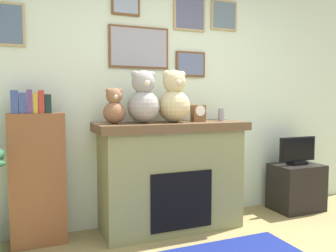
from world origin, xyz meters
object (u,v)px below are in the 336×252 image
object	(u,v)px
television	(297,152)
fireplace	(171,175)
tv_stand	(296,187)
candle_jar	(221,115)
teddy_bear_cream	(144,99)
mantel_clock	(198,113)
bookshelf	(37,174)
teddy_bear_tan	(174,99)
teddy_bear_grey	(114,108)

from	to	relation	value
television	fireplace	bearing A→B (deg)	178.75
tv_stand	television	size ratio (longest dim) A/B	1.13
candle_jar	teddy_bear_cream	xyz separation A→B (m)	(-0.84, -0.00, 0.16)
television	mantel_clock	distance (m)	1.37
bookshelf	mantel_clock	xyz separation A→B (m)	(1.53, -0.09, 0.51)
tv_stand	television	distance (m)	0.42
fireplace	teddy_bear_cream	distance (m)	0.80
television	teddy_bear_cream	distance (m)	1.96
bookshelf	tv_stand	size ratio (longest dim) A/B	2.44
mantel_clock	teddy_bear_cream	xyz separation A→B (m)	(-0.58, 0.00, 0.14)
candle_jar	teddy_bear_tan	world-z (taller)	teddy_bear_tan
teddy_bear_tan	candle_jar	bearing A→B (deg)	0.07
tv_stand	television	xyz separation A→B (m)	(0.00, -0.00, 0.42)
bookshelf	candle_jar	xyz separation A→B (m)	(1.79, -0.08, 0.49)
bookshelf	teddy_bear_tan	xyz separation A→B (m)	(1.26, -0.09, 0.66)
mantel_clock	teddy_bear_grey	size ratio (longest dim) A/B	0.51
teddy_bear_tan	bookshelf	bearing A→B (deg)	176.13
tv_stand	mantel_clock	distance (m)	1.56
bookshelf	candle_jar	distance (m)	1.86
teddy_bear_cream	teddy_bear_tan	bearing A→B (deg)	-0.00
candle_jar	mantel_clock	bearing A→B (deg)	-179.67
teddy_bear_grey	tv_stand	bearing A→B (deg)	-0.40
mantel_clock	teddy_bear_tan	xyz separation A→B (m)	(-0.27, 0.00, 0.14)
television	teddy_bear_grey	size ratio (longest dim) A/B	1.50
teddy_bear_grey	bookshelf	bearing A→B (deg)	172.75
bookshelf	candle_jar	bearing A→B (deg)	-2.70
bookshelf	teddy_bear_tan	bearing A→B (deg)	-3.87
bookshelf	teddy_bear_grey	size ratio (longest dim) A/B	4.16
fireplace	teddy_bear_tan	distance (m)	0.76
teddy_bear_tan	teddy_bear_cream	bearing A→B (deg)	180.00
candle_jar	teddy_bear_grey	size ratio (longest dim) A/B	0.40
bookshelf	teddy_bear_grey	distance (m)	0.89
fireplace	candle_jar	world-z (taller)	candle_jar
fireplace	candle_jar	distance (m)	0.81
tv_stand	candle_jar	size ratio (longest dim) A/B	4.28
fireplace	candle_jar	bearing A→B (deg)	-1.82
teddy_bear_grey	teddy_bear_tan	distance (m)	0.60
fireplace	teddy_bear_tan	xyz separation A→B (m)	(0.03, -0.02, 0.76)
tv_stand	bookshelf	bearing A→B (deg)	177.96
tv_stand	candle_jar	distance (m)	1.33
teddy_bear_grey	teddy_bear_cream	bearing A→B (deg)	-0.04
tv_stand	teddy_bear_tan	distance (m)	1.86
fireplace	teddy_bear_grey	bearing A→B (deg)	-178.17
candle_jar	mantel_clock	distance (m)	0.27
bookshelf	teddy_bear_cream	xyz separation A→B (m)	(0.95, -0.09, 0.65)
tv_stand	teddy_bear_cream	bearing A→B (deg)	179.54
mantel_clock	teddy_bear_tan	world-z (taller)	teddy_bear_tan
television	teddy_bear_tan	world-z (taller)	teddy_bear_tan
mantel_clock	candle_jar	bearing A→B (deg)	0.33
fireplace	mantel_clock	xyz separation A→B (m)	(0.29, -0.02, 0.61)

